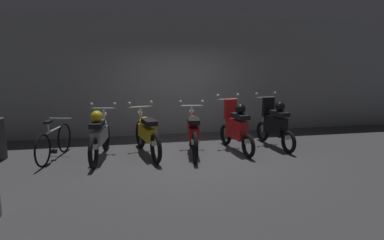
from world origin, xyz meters
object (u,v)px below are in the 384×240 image
at_px(motorbike_slot_2, 193,132).
at_px(motorbike_slot_4, 275,124).
at_px(motorbike_slot_3, 236,127).
at_px(motorbike_slot_0, 100,135).
at_px(motorbike_slot_1, 147,133).
at_px(bicycle, 54,143).

relative_size(motorbike_slot_2, motorbike_slot_4, 1.16).
bearing_deg(motorbike_slot_2, motorbike_slot_3, -0.03).
relative_size(motorbike_slot_0, motorbike_slot_4, 1.16).
xyz_separation_m(motorbike_slot_0, motorbike_slot_2, (2.05, -0.00, -0.04)).
height_order(motorbike_slot_0, motorbike_slot_3, motorbike_slot_3).
bearing_deg(motorbike_slot_0, motorbike_slot_1, 3.38).
bearing_deg(motorbike_slot_0, motorbike_slot_2, -0.05).
bearing_deg(motorbike_slot_4, motorbike_slot_3, -171.36).
bearing_deg(motorbike_slot_0, bicycle, 172.94).
bearing_deg(motorbike_slot_2, bicycle, 177.70).
xyz_separation_m(motorbike_slot_3, bicycle, (-4.04, 0.12, -0.21)).
bearing_deg(motorbike_slot_1, motorbike_slot_4, 1.74).
relative_size(motorbike_slot_2, bicycle, 1.15).
bearing_deg(motorbike_slot_1, motorbike_slot_2, -3.43).
height_order(motorbike_slot_0, motorbike_slot_4, motorbike_slot_4).
xyz_separation_m(motorbike_slot_0, motorbike_slot_1, (1.02, 0.06, -0.04)).
height_order(motorbike_slot_1, bicycle, motorbike_slot_1).
bearing_deg(motorbike_slot_3, bicycle, 178.27).
distance_m(motorbike_slot_3, bicycle, 4.04).
height_order(motorbike_slot_2, bicycle, motorbike_slot_2).
relative_size(motorbike_slot_0, motorbike_slot_3, 1.16).
bearing_deg(motorbike_slot_1, motorbike_slot_3, -1.74).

